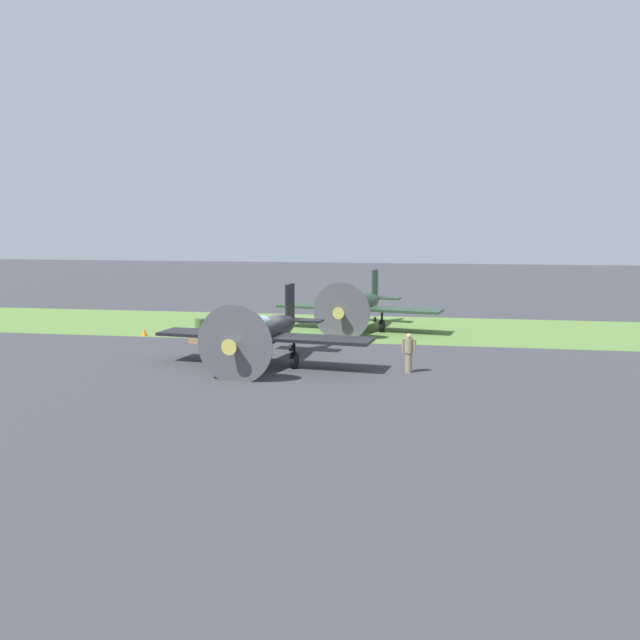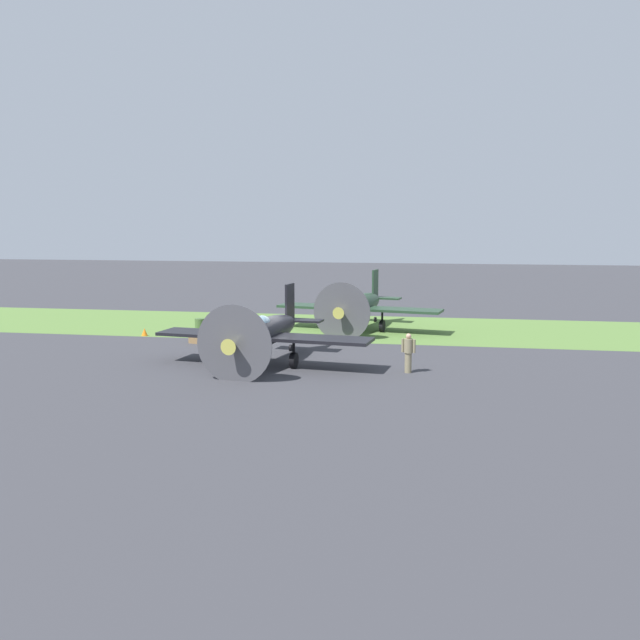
{
  "view_description": "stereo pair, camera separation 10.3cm",
  "coord_description": "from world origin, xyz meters",
  "views": [
    {
      "loc": [
        -8.0,
        31.38,
        6.48
      ],
      "look_at": [
        -1.8,
        -4.36,
        1.32
      ],
      "focal_mm": 38.46,
      "sensor_mm": 36.0,
      "label": 1
    },
    {
      "loc": [
        -8.1,
        31.36,
        6.48
      ],
      "look_at": [
        -1.8,
        -4.36,
        1.32
      ],
      "focal_mm": 38.46,
      "sensor_mm": 36.0,
      "label": 2
    }
  ],
  "objects": [
    {
      "name": "ground_plane",
      "position": [
        0.0,
        0.0,
        0.0
      ],
      "size": [
        160.0,
        160.0,
        0.0
      ],
      "primitive_type": "plane",
      "color": "#38383D"
    },
    {
      "name": "grass_verge",
      "position": [
        0.0,
        -10.53,
        0.0
      ],
      "size": [
        120.0,
        11.0,
        0.01
      ],
      "primitive_type": "cube",
      "color": "#567A38",
      "rests_on": "ground"
    },
    {
      "name": "airplane_lead",
      "position": [
        -0.25,
        1.32,
        1.51
      ],
      "size": [
        10.17,
        8.08,
        3.6
      ],
      "rotation": [
        0.0,
        0.0,
        -0.12
      ],
      "color": "black",
      "rests_on": "ground"
    },
    {
      "name": "airplane_wingman",
      "position": [
        -3.31,
        -9.72,
        1.51
      ],
      "size": [
        10.21,
        8.14,
        3.61
      ],
      "rotation": [
        0.0,
        0.0,
        -0.18
      ],
      "color": "#233D28",
      "rests_on": "ground"
    },
    {
      "name": "ground_crew_chief",
      "position": [
        -6.81,
        1.91,
        0.91
      ],
      "size": [
        0.62,
        0.38,
        1.73
      ],
      "rotation": [
        0.0,
        0.0,
        6.06
      ],
      "color": "#847A5B",
      "rests_on": "ground"
    },
    {
      "name": "fuel_drum",
      "position": [
        5.77,
        -6.61,
        0.45
      ],
      "size": [
        0.6,
        0.6,
        0.9
      ],
      "primitive_type": "cylinder",
      "color": "#476633",
      "rests_on": "ground"
    },
    {
      "name": "supply_crate",
      "position": [
        4.72,
        -3.71,
        0.32
      ],
      "size": [
        1.12,
        1.12,
        0.64
      ],
      "primitive_type": "cube",
      "rotation": [
        0.0,
        0.0,
        1.29
      ],
      "color": "olive",
      "rests_on": "ground"
    },
    {
      "name": "runway_marker_cone",
      "position": [
        8.67,
        -5.33,
        0.22
      ],
      "size": [
        0.36,
        0.36,
        0.44
      ],
      "primitive_type": "cone",
      "color": "orange",
      "rests_on": "ground"
    }
  ]
}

